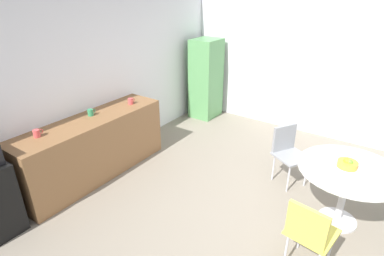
{
  "coord_description": "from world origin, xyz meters",
  "views": [
    {
      "loc": [
        -2.74,
        -0.78,
        2.61
      ],
      "look_at": [
        0.16,
        1.24,
        0.95
      ],
      "focal_mm": 28.79,
      "sensor_mm": 36.0,
      "label": 1
    }
  ],
  "objects_px": {
    "chair_gray": "(288,148)",
    "mug_red": "(131,101)",
    "mug_white": "(91,112)",
    "round_table": "(347,179)",
    "mug_green": "(37,133)",
    "fruit_bowl": "(347,163)",
    "locker_cabinet": "(206,79)",
    "chair_yellow": "(309,230)"
  },
  "relations": [
    {
      "from": "mug_green",
      "to": "round_table",
      "type": "bearing_deg",
      "value": -62.7
    },
    {
      "from": "locker_cabinet",
      "to": "mug_white",
      "type": "xyz_separation_m",
      "value": [
        -2.78,
        0.19,
        0.13
      ]
    },
    {
      "from": "locker_cabinet",
      "to": "mug_red",
      "type": "distance_m",
      "value": 2.12
    },
    {
      "from": "mug_green",
      "to": "mug_red",
      "type": "xyz_separation_m",
      "value": [
        1.48,
        -0.12,
        0.0
      ]
    },
    {
      "from": "round_table",
      "to": "mug_white",
      "type": "bearing_deg",
      "value": 104.91
    },
    {
      "from": "mug_white",
      "to": "mug_green",
      "type": "bearing_deg",
      "value": -179.23
    },
    {
      "from": "round_table",
      "to": "mug_red",
      "type": "bearing_deg",
      "value": 93.91
    },
    {
      "from": "mug_white",
      "to": "mug_green",
      "type": "distance_m",
      "value": 0.82
    },
    {
      "from": "chair_gray",
      "to": "mug_red",
      "type": "distance_m",
      "value": 2.46
    },
    {
      "from": "mug_white",
      "to": "mug_green",
      "type": "relative_size",
      "value": 1.0
    },
    {
      "from": "round_table",
      "to": "chair_gray",
      "type": "height_order",
      "value": "chair_gray"
    },
    {
      "from": "chair_gray",
      "to": "mug_white",
      "type": "distance_m",
      "value": 2.84
    },
    {
      "from": "locker_cabinet",
      "to": "mug_red",
      "type": "relative_size",
      "value": 12.61
    },
    {
      "from": "mug_white",
      "to": "mug_red",
      "type": "distance_m",
      "value": 0.68
    },
    {
      "from": "chair_gray",
      "to": "chair_yellow",
      "type": "xyz_separation_m",
      "value": [
        -1.45,
        -0.7,
        0.0
      ]
    },
    {
      "from": "mug_green",
      "to": "mug_red",
      "type": "relative_size",
      "value": 1.0
    },
    {
      "from": "mug_white",
      "to": "chair_yellow",
      "type": "bearing_deg",
      "value": -91.59
    },
    {
      "from": "chair_gray",
      "to": "mug_red",
      "type": "relative_size",
      "value": 6.43
    },
    {
      "from": "mug_green",
      "to": "chair_gray",
      "type": "bearing_deg",
      "value": -48.18
    },
    {
      "from": "chair_gray",
      "to": "mug_green",
      "type": "distance_m",
      "value": 3.3
    },
    {
      "from": "chair_gray",
      "to": "mug_white",
      "type": "bearing_deg",
      "value": 119.11
    },
    {
      "from": "round_table",
      "to": "fruit_bowl",
      "type": "bearing_deg",
      "value": 74.32
    },
    {
      "from": "chair_gray",
      "to": "mug_green",
      "type": "xyz_separation_m",
      "value": [
        -2.18,
        2.44,
        0.43
      ]
    },
    {
      "from": "chair_gray",
      "to": "mug_white",
      "type": "xyz_separation_m",
      "value": [
        -1.37,
        2.45,
        0.43
      ]
    },
    {
      "from": "locker_cabinet",
      "to": "round_table",
      "type": "distance_m",
      "value": 3.65
    },
    {
      "from": "round_table",
      "to": "mug_red",
      "type": "xyz_separation_m",
      "value": [
        -0.22,
        3.16,
        0.33
      ]
    },
    {
      "from": "round_table",
      "to": "mug_green",
      "type": "bearing_deg",
      "value": 117.3
    },
    {
      "from": "mug_white",
      "to": "round_table",
      "type": "bearing_deg",
      "value": -75.09
    },
    {
      "from": "locker_cabinet",
      "to": "round_table",
      "type": "xyz_separation_m",
      "value": [
        -1.9,
        -3.11,
        -0.2
      ]
    },
    {
      "from": "chair_yellow",
      "to": "locker_cabinet",
      "type": "bearing_deg",
      "value": 46.01
    },
    {
      "from": "round_table",
      "to": "chair_gray",
      "type": "distance_m",
      "value": 0.98
    },
    {
      "from": "mug_white",
      "to": "mug_red",
      "type": "bearing_deg",
      "value": -11.46
    },
    {
      "from": "fruit_bowl",
      "to": "mug_white",
      "type": "bearing_deg",
      "value": 105.25
    },
    {
      "from": "round_table",
      "to": "chair_gray",
      "type": "xyz_separation_m",
      "value": [
        0.49,
        0.85,
        -0.09
      ]
    },
    {
      "from": "mug_white",
      "to": "chair_gray",
      "type": "bearing_deg",
      "value": -60.89
    },
    {
      "from": "fruit_bowl",
      "to": "chair_gray",
      "type": "bearing_deg",
      "value": 59.48
    },
    {
      "from": "chair_yellow",
      "to": "mug_red",
      "type": "relative_size",
      "value": 6.43
    },
    {
      "from": "fruit_bowl",
      "to": "round_table",
      "type": "bearing_deg",
      "value": -105.68
    },
    {
      "from": "chair_gray",
      "to": "fruit_bowl",
      "type": "bearing_deg",
      "value": -120.52
    },
    {
      "from": "mug_red",
      "to": "round_table",
      "type": "bearing_deg",
      "value": -86.09
    },
    {
      "from": "mug_red",
      "to": "locker_cabinet",
      "type": "bearing_deg",
      "value": -1.39
    },
    {
      "from": "round_table",
      "to": "mug_green",
      "type": "relative_size",
      "value": 8.65
    }
  ]
}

